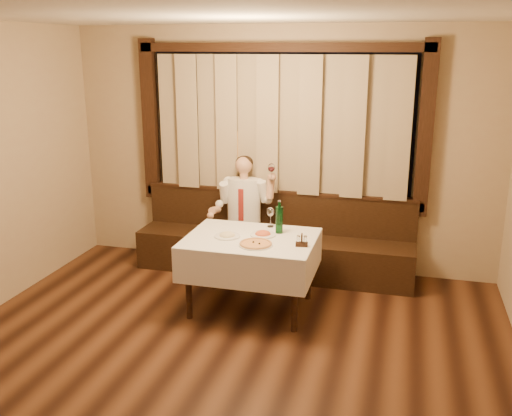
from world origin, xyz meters
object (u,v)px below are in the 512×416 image
(dining_table, at_px, (251,247))
(seated_man, at_px, (243,206))
(pasta_red, at_px, (263,232))
(pizza, at_px, (256,244))
(cruet_caddy, at_px, (302,242))
(pasta_cream, at_px, (227,234))
(green_bottle, at_px, (279,219))
(banquette, at_px, (274,246))

(dining_table, xyz_separation_m, seated_man, (-0.35, 0.94, 0.15))
(pasta_red, height_order, seated_man, seated_man)
(pizza, height_order, cruet_caddy, cruet_caddy)
(pasta_red, distance_m, pasta_cream, 0.35)
(green_bottle, bearing_deg, pizza, -107.10)
(pasta_cream, bearing_deg, pasta_red, 21.86)
(banquette, xyz_separation_m, green_bottle, (0.24, -0.82, 0.59))
(pizza, height_order, seated_man, seated_man)
(banquette, xyz_separation_m, pasta_red, (0.10, -0.94, 0.48))
(banquette, height_order, pasta_cream, banquette)
(banquette, bearing_deg, pasta_red, -83.81)
(pasta_red, distance_m, green_bottle, 0.21)
(green_bottle, bearing_deg, seated_man, 129.08)
(dining_table, relative_size, green_bottle, 3.76)
(pasta_cream, height_order, cruet_caddy, cruet_caddy)
(pizza, bearing_deg, green_bottle, 72.90)
(pasta_cream, bearing_deg, pizza, -26.46)
(pasta_red, xyz_separation_m, pasta_cream, (-0.33, -0.13, 0.00))
(seated_man, bearing_deg, cruet_caddy, -50.19)
(green_bottle, relative_size, cruet_caddy, 2.75)
(banquette, distance_m, pasta_cream, 1.20)
(seated_man, bearing_deg, dining_table, -69.26)
(cruet_caddy, bearing_deg, banquette, 107.08)
(pasta_red, relative_size, green_bottle, 0.75)
(dining_table, distance_m, seated_man, 1.01)
(pizza, relative_size, pasta_cream, 1.28)
(pizza, distance_m, cruet_caddy, 0.43)
(pizza, xyz_separation_m, pasta_cream, (-0.33, 0.17, 0.02))
(pizza, distance_m, seated_man, 1.24)
(pizza, xyz_separation_m, green_bottle, (0.13, 0.42, 0.13))
(pasta_cream, bearing_deg, green_bottle, 28.69)
(banquette, distance_m, cruet_caddy, 1.36)
(pasta_cream, relative_size, cruet_caddy, 2.06)
(banquette, height_order, dining_table, banquette)
(banquette, height_order, seated_man, seated_man)
(dining_table, height_order, green_bottle, green_bottle)
(pizza, height_order, pasta_red, pasta_red)
(dining_table, distance_m, pasta_red, 0.19)
(pasta_cream, bearing_deg, dining_table, 12.10)
(green_bottle, bearing_deg, cruet_caddy, -48.63)
(dining_table, xyz_separation_m, green_bottle, (0.24, 0.21, 0.25))
(cruet_caddy, distance_m, seated_man, 1.38)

